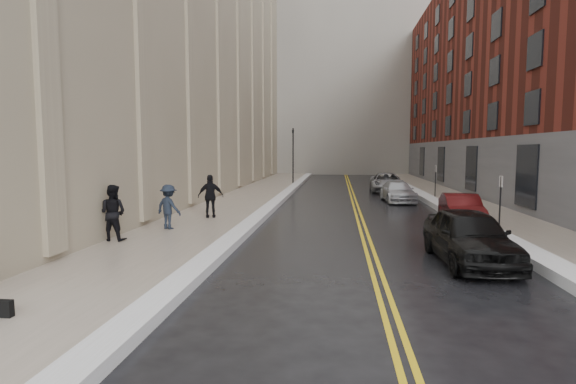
% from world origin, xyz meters
% --- Properties ---
extents(ground, '(160.00, 160.00, 0.00)m').
position_xyz_m(ground, '(0.00, 0.00, 0.00)').
color(ground, black).
rests_on(ground, ground).
extents(sidewalk_left, '(4.00, 64.00, 0.15)m').
position_xyz_m(sidewalk_left, '(-4.50, 16.00, 0.07)').
color(sidewalk_left, gray).
rests_on(sidewalk_left, ground).
extents(sidewalk_right, '(3.00, 64.00, 0.15)m').
position_xyz_m(sidewalk_right, '(9.00, 16.00, 0.07)').
color(sidewalk_right, gray).
rests_on(sidewalk_right, ground).
extents(lane_stripe_a, '(0.12, 64.00, 0.01)m').
position_xyz_m(lane_stripe_a, '(2.38, 16.00, 0.00)').
color(lane_stripe_a, gold).
rests_on(lane_stripe_a, ground).
extents(lane_stripe_b, '(0.12, 64.00, 0.01)m').
position_xyz_m(lane_stripe_b, '(2.62, 16.00, 0.00)').
color(lane_stripe_b, gold).
rests_on(lane_stripe_b, ground).
extents(snow_ridge_left, '(0.70, 60.80, 0.26)m').
position_xyz_m(snow_ridge_left, '(-2.20, 16.00, 0.13)').
color(snow_ridge_left, white).
rests_on(snow_ridge_left, ground).
extents(snow_ridge_right, '(0.85, 60.80, 0.30)m').
position_xyz_m(snow_ridge_right, '(7.15, 16.00, 0.15)').
color(snow_ridge_right, white).
rests_on(snow_ridge_right, ground).
extents(building_right, '(14.00, 50.00, 18.00)m').
position_xyz_m(building_right, '(17.50, 23.00, 9.00)').
color(building_right, maroon).
rests_on(building_right, ground).
extents(tower_far_right, '(22.00, 18.00, 44.00)m').
position_xyz_m(tower_far_right, '(14.00, 66.00, 22.00)').
color(tower_far_right, slate).
rests_on(tower_far_right, ground).
extents(tower_far_left, '(22.00, 18.00, 60.00)m').
position_xyz_m(tower_far_left, '(-12.00, 72.00, 30.00)').
color(tower_far_left, slate).
rests_on(tower_far_left, ground).
extents(traffic_signal, '(0.18, 0.15, 5.20)m').
position_xyz_m(traffic_signal, '(-2.60, 30.00, 3.08)').
color(traffic_signal, black).
rests_on(traffic_signal, ground).
extents(parking_sign_near, '(0.06, 0.35, 2.23)m').
position_xyz_m(parking_sign_near, '(7.90, 8.00, 1.36)').
color(parking_sign_near, black).
rests_on(parking_sign_near, ground).
extents(parking_sign_far, '(0.06, 0.35, 2.23)m').
position_xyz_m(parking_sign_far, '(7.90, 20.00, 1.36)').
color(parking_sign_far, black).
rests_on(parking_sign_far, ground).
extents(car_black, '(2.03, 4.70, 1.58)m').
position_xyz_m(car_black, '(5.20, 2.55, 0.79)').
color(car_black, black).
rests_on(car_black, ground).
extents(car_maroon, '(1.73, 4.16, 1.34)m').
position_xyz_m(car_maroon, '(6.80, 9.43, 0.67)').
color(car_maroon, '#420B0C').
rests_on(car_maroon, ground).
extents(car_silver_near, '(2.07, 4.48, 1.27)m').
position_xyz_m(car_silver_near, '(5.20, 17.97, 0.63)').
color(car_silver_near, '#B7B9BF').
rests_on(car_silver_near, ground).
extents(car_silver_far, '(2.57, 5.33, 1.46)m').
position_xyz_m(car_silver_far, '(5.20, 24.62, 0.73)').
color(car_silver_far, '#94959B').
rests_on(car_silver_far, ground).
extents(pedestrian_a, '(0.98, 0.79, 1.92)m').
position_xyz_m(pedestrian_a, '(-6.20, 3.85, 1.11)').
color(pedestrian_a, black).
rests_on(pedestrian_a, sidewalk_left).
extents(pedestrian_b, '(1.29, 1.04, 1.75)m').
position_xyz_m(pedestrian_b, '(-5.15, 6.24, 1.02)').
color(pedestrian_b, '#19202D').
rests_on(pedestrian_b, sidewalk_left).
extents(pedestrian_c, '(1.23, 0.72, 1.97)m').
position_xyz_m(pedestrian_c, '(-4.32, 9.27, 1.14)').
color(pedestrian_c, black).
rests_on(pedestrian_c, sidewalk_left).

